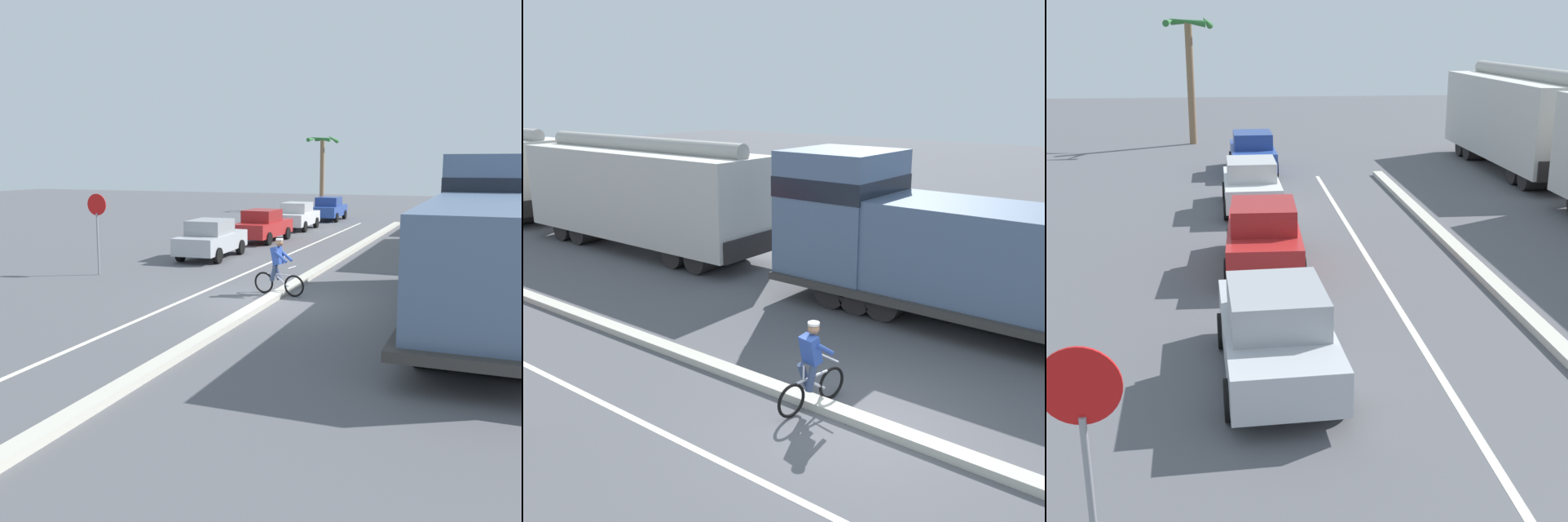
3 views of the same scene
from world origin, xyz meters
TOP-DOWN VIEW (x-y plane):
  - ground_plane at (0.00, 0.00)m, footprint 120.00×120.00m
  - median_curb at (0.00, 6.00)m, footprint 0.36×36.00m
  - lane_stripe at (-2.40, 6.00)m, footprint 0.14×36.00m
  - locomotive at (5.80, 0.61)m, footprint 3.10×11.61m
  - hopper_car_lead at (5.80, 12.77)m, footprint 2.90×10.60m
  - hopper_car_middle at (5.80, 24.37)m, footprint 2.90×10.60m
  - parked_car_silver at (-5.12, 6.84)m, footprint 1.99×4.28m
  - parked_car_red at (-5.04, 12.71)m, footprint 1.92×4.24m
  - parked_car_white at (-5.14, 18.77)m, footprint 1.89×4.23m
  - parked_car_blue at (-4.89, 25.22)m, footprint 1.90×4.23m
  - cyclist at (-0.08, 1.00)m, footprint 1.69×0.54m
  - stop_sign at (-7.16, 1.87)m, footprint 0.76×0.08m
  - palm_tree_near at (-7.63, 33.21)m, footprint 2.36×2.16m

SIDE VIEW (x-z plane):
  - ground_plane at x=0.00m, z-range 0.00..0.00m
  - lane_stripe at x=-2.40m, z-range 0.00..0.01m
  - median_curb at x=0.00m, z-range 0.00..0.16m
  - parked_car_silver at x=-5.12m, z-range 0.01..1.63m
  - parked_car_red at x=-5.04m, z-range 0.01..1.63m
  - parked_car_white at x=-5.14m, z-range 0.01..1.63m
  - parked_car_blue at x=-4.89m, z-range 0.01..1.63m
  - cyclist at x=-0.08m, z-range -0.04..1.67m
  - locomotive at x=5.80m, z-range -0.30..3.90m
  - stop_sign at x=-7.16m, z-range 0.58..3.46m
  - hopper_car_lead at x=5.80m, z-range -0.01..4.17m
  - hopper_car_middle at x=5.80m, z-range -0.01..4.17m
  - palm_tree_near at x=-7.63m, z-range 1.27..7.50m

